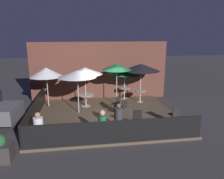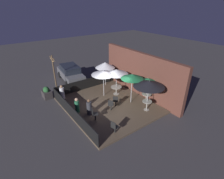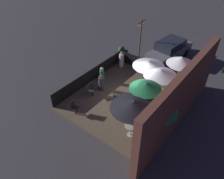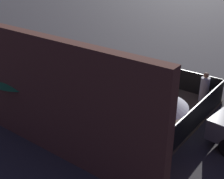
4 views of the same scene
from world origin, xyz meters
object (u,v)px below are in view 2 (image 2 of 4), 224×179
Objects in this scene: dining_table_1 at (146,96)px; dining_table_2 at (147,103)px; patio_chair_3 at (115,101)px; patio_chair_1 at (111,105)px; planter_box at (47,93)px; patio_chair_2 at (94,114)px; patron_1 at (62,93)px; dining_table_0 at (116,88)px; patio_umbrella_2 at (149,84)px; patio_umbrella_3 at (132,76)px; patio_umbrella_0 at (116,72)px; patio_umbrella_1 at (148,81)px; patio_chair_0 at (114,127)px; parked_car_0 at (70,73)px; patron_2 at (89,108)px; patio_umbrella_5 at (105,65)px; light_post at (54,71)px; patio_umbrella_4 at (103,73)px; patron_0 at (77,106)px.

dining_table_2 is at bearing -44.06° from dining_table_1.
patio_chair_1 is at bearing 151.61° from patio_chair_3.
planter_box reaches higher than dining_table_1.
patron_1 is at bearing 116.23° from patio_chair_2.
patio_chair_1 is (1.85, -1.92, -0.07)m from dining_table_0.
patio_umbrella_3 is (-1.53, -0.22, 0.09)m from patio_umbrella_2.
patio_chair_2 is (2.17, -3.55, -0.04)m from dining_table_0.
patron_1 is (-3.81, -4.27, -1.72)m from patio_umbrella_3.
patio_umbrella_0 is 3.03× the size of dining_table_1.
patio_umbrella_1 is 3.41m from patio_chair_1.
patron_1 is (-6.02, -0.95, 0.07)m from patio_chair_0.
patio_chair_3 is (-0.96, -2.41, -1.38)m from patio_umbrella_1.
patio_chair_1 is 0.20× the size of parked_car_0.
patron_2 is at bearing 83.88° from patio_chair_0.
patio_umbrella_2 is (3.38, 0.31, 0.08)m from patio_umbrella_0.
dining_table_1 is 0.75× the size of planter_box.
patio_umbrella_5 is at bearing 49.42° from patio_chair_0.
dining_table_0 is at bearing 40.59° from patio_chair_0.
patio_umbrella_0 reaches higher than patron_1.
parked_car_0 is at bearing -159.47° from dining_table_1.
patio_umbrella_1 is 0.49× the size of parked_car_0.
light_post is at bearing -50.32° from parked_car_0.
patio_umbrella_0 is 2.51× the size of patio_chair_1.
patio_chair_1 is 5.97m from planter_box.
patio_umbrella_4 is 3.84m from patron_1.
patio_umbrella_2 is 8.61m from light_post.
patio_umbrella_1 reaches higher than patio_chair_2.
patio_umbrella_5 is (-4.72, -0.80, 0.15)m from patio_umbrella_1.
dining_table_2 is 2.41m from patio_chair_3.
patio_chair_0 is 6.09m from patron_1.
dining_table_2 is 6.98m from patron_1.
patio_umbrella_2 reaches higher than parked_car_0.
patio_chair_0 is (4.07, -3.24, -1.62)m from patio_umbrella_0.
patio_chair_0 is at bearing -56.32° from patio_umbrella_3.
parked_car_0 is at bearing -125.45° from patron_1.
patio_umbrella_2 reaches higher than patio_chair_2.
patio_chair_0 is at bearing -79.12° from patio_umbrella_2.
patio_chair_2 is at bearing -94.56° from patio_umbrella_1.
patron_1 reaches higher than patron_0.
patio_umbrella_5 is at bearing 179.80° from dining_table_2.
dining_table_0 is 2.04m from patio_chair_3.
patron_1 is 1.04× the size of patron_2.
patio_chair_0 is (0.68, -3.55, -1.70)m from patio_umbrella_2.
patio_chair_1 is at bearing -124.66° from patio_umbrella_2.
planter_box is (-4.78, -3.82, -0.18)m from patio_chair_3.
patio_umbrella_2 is 1.90× the size of patron_1.
patio_chair_3 is at bearing -111.73° from dining_table_1.
patio_umbrella_4 is 1.01× the size of patio_umbrella_5.
patio_chair_1 is at bearing 118.87° from patron_1.
patio_chair_3 is at bearing -39.00° from patio_umbrella_0.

